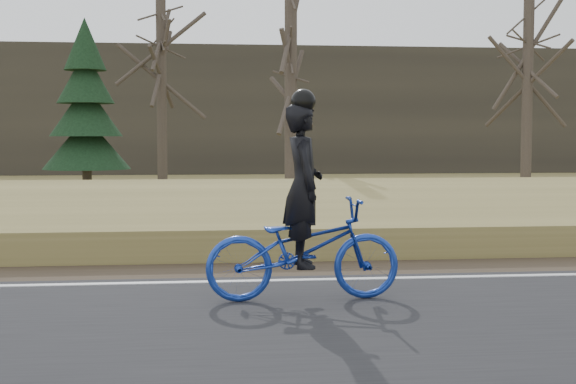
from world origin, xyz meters
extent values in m
plane|color=#94864B|center=(0.00, 0.00, 0.00)|extent=(120.00, 120.00, 0.00)
cube|color=silver|center=(0.00, 0.20, 0.07)|extent=(120.00, 0.12, 0.01)
cube|color=#473A2B|center=(0.00, 1.20, 0.02)|extent=(120.00, 1.60, 0.04)
cube|color=#94864B|center=(0.00, 4.20, 0.22)|extent=(120.00, 5.00, 0.44)
cube|color=slate|center=(0.00, 8.00, 0.23)|extent=(120.00, 3.00, 0.45)
cube|color=black|center=(0.00, 8.00, 0.52)|extent=(120.00, 2.40, 0.14)
cube|color=brown|center=(0.00, 7.28, 0.67)|extent=(120.00, 0.07, 0.15)
cube|color=brown|center=(0.00, 8.72, 0.67)|extent=(120.00, 0.07, 0.15)
cube|color=#383328|center=(0.00, 30.00, 3.00)|extent=(120.00, 4.00, 6.00)
imported|color=#16349C|center=(-3.27, -0.94, 0.60)|extent=(2.07, 0.78, 1.07)
imported|color=black|center=(-3.27, -0.94, 1.27)|extent=(0.43, 0.64, 1.71)
sphere|color=black|center=(-3.27, -0.94, 2.14)|extent=(0.26, 0.26, 0.26)
cylinder|color=#493F35|center=(-5.63, 19.12, 3.40)|extent=(0.36, 0.36, 6.80)
cylinder|color=#493F35|center=(-1.74, 13.54, 3.05)|extent=(0.36, 0.36, 6.09)
cylinder|color=#493F35|center=(6.66, 16.86, 3.83)|extent=(0.36, 0.36, 7.67)
cylinder|color=#493F35|center=(-7.69, 15.23, 0.53)|extent=(0.28, 0.28, 1.07)
cone|color=#16321A|center=(-7.69, 15.23, 1.58)|extent=(2.60, 2.60, 1.55)
cone|color=#16321A|center=(-7.69, 15.23, 2.55)|extent=(2.15, 2.15, 1.55)
cone|color=#16321A|center=(-7.69, 15.23, 3.53)|extent=(1.70, 1.70, 1.55)
cone|color=#16321A|center=(-7.69, 15.23, 4.51)|extent=(1.25, 1.25, 1.55)
camera|label=1|loc=(-4.34, -9.21, 1.78)|focal=50.00mm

